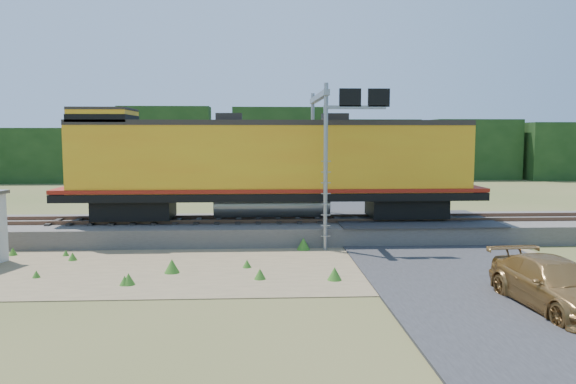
{
  "coord_description": "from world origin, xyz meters",
  "views": [
    {
      "loc": [
        0.08,
        -19.12,
        4.65
      ],
      "look_at": [
        1.19,
        3.0,
        2.4
      ],
      "focal_mm": 35.0,
      "sensor_mm": 36.0,
      "label": 1
    }
  ],
  "objects": [
    {
      "name": "ground",
      "position": [
        0.0,
        0.0,
        0.0
      ],
      "size": [
        140.0,
        140.0,
        0.0
      ],
      "primitive_type": "plane",
      "color": "#475123",
      "rests_on": "ground"
    },
    {
      "name": "tree_line_north",
      "position": [
        0.0,
        38.0,
        3.07
      ],
      "size": [
        130.0,
        3.0,
        6.5
      ],
      "color": "#163312",
      "rests_on": "ground"
    },
    {
      "name": "car",
      "position": [
        7.95,
        -4.83,
        0.67
      ],
      "size": [
        2.26,
        4.75,
        1.34
      ],
      "primitive_type": "imported",
      "rotation": [
        0.0,
        0.0,
        0.09
      ],
      "color": "olive",
      "rests_on": "ground"
    },
    {
      "name": "locomotive",
      "position": [
        0.34,
        6.0,
        3.36
      ],
      "size": [
        18.86,
        2.88,
        4.86
      ],
      "color": "black",
      "rests_on": "rails"
    },
    {
      "name": "road",
      "position": [
        7.0,
        0.74,
        0.09
      ],
      "size": [
        7.0,
        66.0,
        0.86
      ],
      "color": "#38383A",
      "rests_on": "ground"
    },
    {
      "name": "dirt_shoulder",
      "position": [
        -2.0,
        0.5,
        0.01
      ],
      "size": [
        26.0,
        8.0,
        0.03
      ],
      "primitive_type": "cube",
      "color": "#8C7754",
      "rests_on": "ground"
    },
    {
      "name": "weed_clumps",
      "position": [
        -3.5,
        0.1,
        0.0
      ],
      "size": [
        15.0,
        6.2,
        0.56
      ],
      "primitive_type": null,
      "color": "#387521",
      "rests_on": "ground"
    },
    {
      "name": "signal_gantry",
      "position": [
        3.04,
        5.35,
        5.05
      ],
      "size": [
        2.66,
        6.2,
        6.71
      ],
      "color": "gray",
      "rests_on": "ground"
    },
    {
      "name": "rails",
      "position": [
        0.0,
        6.0,
        0.88
      ],
      "size": [
        70.0,
        1.54,
        0.16
      ],
      "color": "brown",
      "rests_on": "ballast"
    },
    {
      "name": "ballast",
      "position": [
        0.0,
        6.0,
        0.4
      ],
      "size": [
        70.0,
        5.0,
        0.8
      ],
      "primitive_type": "cube",
      "color": "slate",
      "rests_on": "ground"
    }
  ]
}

